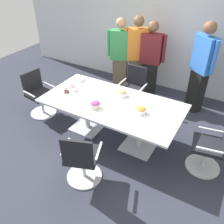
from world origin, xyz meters
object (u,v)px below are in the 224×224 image
office_chair_3 (211,149)px  person_standing_2 (150,60)px  snack_bowl_chips_orange (141,110)px  office_chair_1 (39,96)px  office_chair_2 (82,160)px  snack_bowl_cookies (122,93)px  office_chair_0 (133,91)px  snack_bowl_candy_mix (95,105)px  person_standing_0 (120,56)px  napkin_pile (80,79)px  donut_platter (70,89)px  conference_table (112,108)px  person_standing_3 (201,67)px  person_standing_1 (137,55)px

office_chair_3 → person_standing_2: 2.45m
office_chair_3 → snack_bowl_chips_orange: 1.22m
office_chair_1 → snack_bowl_chips_orange: size_ratio=5.10×
office_chair_2 → snack_bowl_cookies: bearing=73.3°
office_chair_0 → snack_bowl_candy_mix: (-0.04, -1.38, 0.40)m
person_standing_0 → snack_bowl_cookies: person_standing_0 is taller
office_chair_1 → napkin_pile: bearing=130.0°
person_standing_2 → office_chair_3: bearing=130.0°
donut_platter → snack_bowl_cookies: bearing=17.4°
office_chair_0 → napkin_pile: size_ratio=5.77×
conference_table → office_chair_2: (0.13, -1.10, -0.22)m
conference_table → office_chair_2: size_ratio=2.64×
office_chair_3 → person_standing_3: size_ratio=0.49×
person_standing_0 → snack_bowl_cookies: bearing=99.4°
person_standing_0 → conference_table: bearing=93.5°
napkin_pile → person_standing_2: bearing=55.6°
office_chair_3 → napkin_pile: bearing=73.8°
office_chair_2 → napkin_pile: size_ratio=5.77×
donut_platter → person_standing_2: bearing=64.0°
office_chair_0 → snack_bowl_chips_orange: 1.39m
person_standing_1 → person_standing_3: bearing=149.9°
conference_table → office_chair_2: 1.13m
office_chair_0 → snack_bowl_chips_orange: office_chair_0 is taller
person_standing_0 → napkin_pile: (-0.25, -1.21, -0.13)m
office_chair_0 → person_standing_2: bearing=-98.0°
office_chair_1 → snack_bowl_chips_orange: bearing=99.2°
office_chair_3 → napkin_pile: office_chair_3 is taller
napkin_pile → office_chair_2: bearing=-53.6°
donut_platter → snack_bowl_candy_mix: bearing=-19.2°
conference_table → person_standing_3: size_ratio=1.29×
office_chair_2 → office_chair_0: bearing=76.2°
snack_bowl_chips_orange → office_chair_3: bearing=6.4°
office_chair_0 → office_chair_3: size_ratio=1.00×
person_standing_2 → person_standing_1: bearing=-4.2°
person_standing_1 → person_standing_2: person_standing_1 is taller
person_standing_1 → snack_bowl_cookies: 1.52m
office_chair_1 → napkin_pile: 0.94m
person_standing_0 → office_chair_1: bearing=38.7°
office_chair_3 → person_standing_1: (-2.06, 1.65, 0.53)m
conference_table → snack_bowl_cookies: bearing=80.0°
office_chair_3 → napkin_pile: 2.70m
office_chair_2 → snack_bowl_cookies: 1.43m
person_standing_2 → snack_bowl_candy_mix: bearing=80.2°
person_standing_0 → napkin_pile: bearing=57.8°
snack_bowl_cookies → donut_platter: bearing=-162.6°
conference_table → office_chair_3: 1.72m
office_chair_2 → napkin_pile: 1.88m
office_chair_2 → snack_bowl_cookies: (-0.08, 1.37, 0.40)m
office_chair_2 → snack_bowl_chips_orange: size_ratio=5.10×
person_standing_2 → snack_bowl_chips_orange: 1.88m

